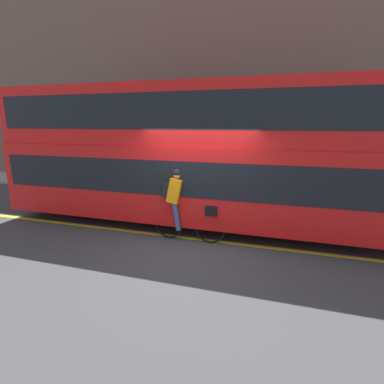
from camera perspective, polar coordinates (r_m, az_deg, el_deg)
name	(u,v)px	position (r m, az deg, el deg)	size (l,w,h in m)	color
ground_plane	(196,244)	(6.74, 0.69, -9.81)	(80.00, 80.00, 0.00)	#38383A
road_center_line	(199,239)	(6.97, 1.33, -8.97)	(50.00, 0.14, 0.01)	yellow
sidewalk_curb	(233,193)	(11.14, 7.77, -0.24)	(60.00, 1.86, 0.14)	gray
building_facade	(242,61)	(12.11, 9.48, 23.42)	(60.00, 0.30, 9.64)	brown
bus	(193,150)	(7.69, 0.18, 8.09)	(9.69, 2.54, 3.50)	black
cyclist_on_bike	(181,202)	(6.69, -2.03, -1.93)	(1.70, 0.32, 1.66)	black
street_sign_post	(214,156)	(10.96, 4.17, 6.77)	(0.36, 0.09, 2.26)	#59595B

